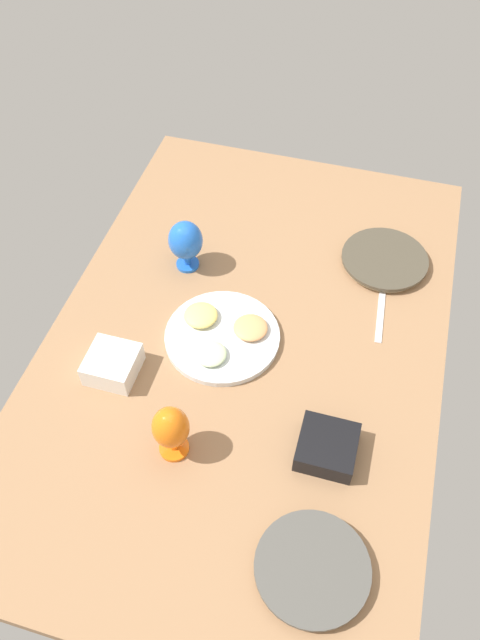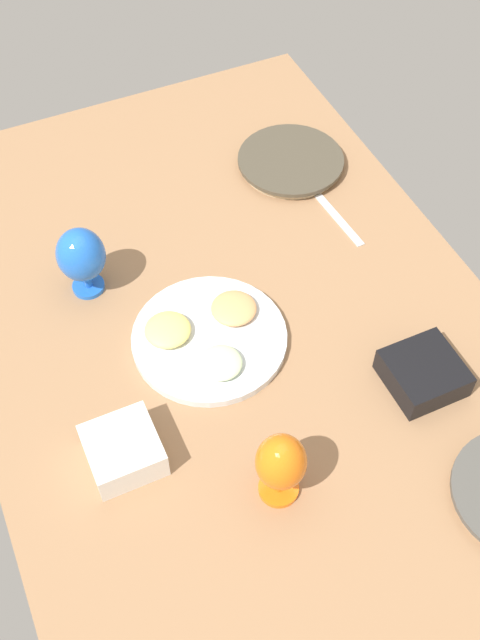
% 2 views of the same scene
% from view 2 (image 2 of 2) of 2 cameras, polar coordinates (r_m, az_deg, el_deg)
% --- Properties ---
extents(ground_plane, '(1.60, 1.04, 0.04)m').
position_cam_2_polar(ground_plane, '(1.54, -0.42, -0.85)').
color(ground_plane, '#99704C').
extents(dinner_plate_left, '(0.25, 0.25, 0.03)m').
position_cam_2_polar(dinner_plate_left, '(1.85, 3.82, 11.75)').
color(dinner_plate_left, beige).
rests_on(dinner_plate_left, ground_plane).
extents(fruit_platter, '(0.31, 0.31, 0.04)m').
position_cam_2_polar(fruit_platter, '(1.50, -2.39, -1.25)').
color(fruit_platter, silver).
rests_on(fruit_platter, ground_plane).
extents(hurricane_glass_orange, '(0.09, 0.09, 0.16)m').
position_cam_2_polar(hurricane_glass_orange, '(1.26, 3.08, -10.72)').
color(hurricane_glass_orange, orange).
rests_on(hurricane_glass_orange, ground_plane).
extents(hurricane_glass_blue, '(0.10, 0.10, 0.16)m').
position_cam_2_polar(hurricane_glass_blue, '(1.55, -11.82, 4.70)').
color(hurricane_glass_blue, blue).
rests_on(hurricane_glass_blue, ground_plane).
extents(square_bowl_white, '(0.12, 0.12, 0.06)m').
position_cam_2_polar(square_bowl_white, '(1.35, -8.76, -9.57)').
color(square_bowl_white, white).
rests_on(square_bowl_white, ground_plane).
extents(square_bowl_black, '(0.13, 0.13, 0.05)m').
position_cam_2_polar(square_bowl_black, '(1.47, 13.60, -3.83)').
color(square_bowl_black, black).
rests_on(square_bowl_black, ground_plane).
extents(fork_by_left_plate, '(0.18, 0.03, 0.01)m').
position_cam_2_polar(fork_by_left_plate, '(1.74, 7.43, 7.51)').
color(fork_by_left_plate, silver).
rests_on(fork_by_left_plate, ground_plane).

